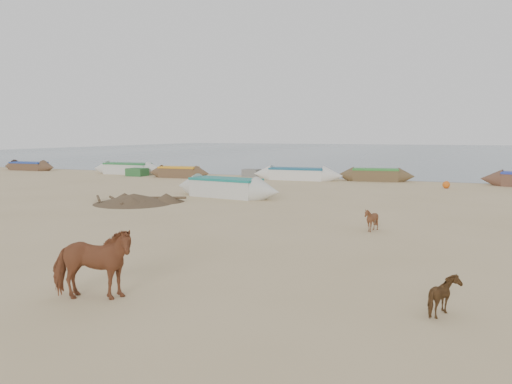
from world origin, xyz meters
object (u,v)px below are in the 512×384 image
at_px(cow_adult, 92,264).
at_px(calf_right, 445,297).
at_px(near_canoe, 226,187).
at_px(calf_front, 371,220).

relative_size(cow_adult, calf_right, 2.40).
relative_size(calf_right, near_canoe, 0.11).
xyz_separation_m(cow_adult, near_canoe, (-4.53, 15.63, -0.23)).
bearing_deg(calf_right, near_canoe, 34.99).
distance_m(cow_adult, calf_right, 6.73).
bearing_deg(calf_right, cow_adult, 100.98).
height_order(calf_front, calf_right, calf_front).
xyz_separation_m(calf_front, near_canoe, (-8.53, 6.49, 0.10)).
distance_m(cow_adult, calf_front, 9.97).
distance_m(cow_adult, near_canoe, 16.27).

